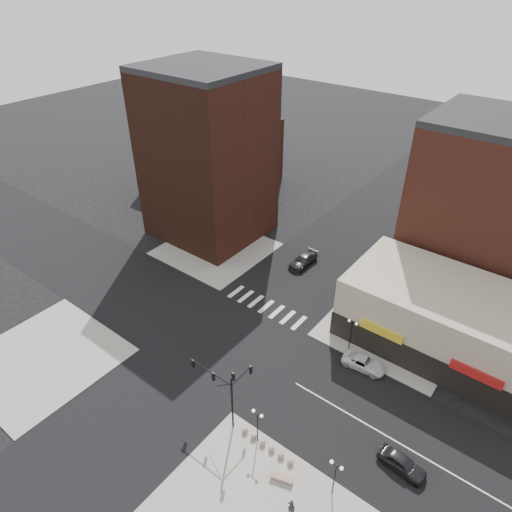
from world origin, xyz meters
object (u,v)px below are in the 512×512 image
Objects in this scene: street_lamp_se_b at (336,471)px; pedestrian at (291,507)px; dark_sedan_east at (402,463)px; stone_bench at (281,478)px; traffic_signal at (226,385)px; white_suv at (364,363)px; dark_sedan_north at (303,260)px; street_lamp_ne at (352,328)px; street_lamp_se_a at (257,419)px.

street_lamp_se_b is 4.58m from pedestrian.
dark_sedan_east is 2.05× the size of stone_bench.
dark_sedan_east is (15.45, 5.58, -4.22)m from traffic_signal.
traffic_signal is at bearing 146.27° from white_suv.
pedestrian is at bearing -57.48° from stone_bench.
street_lamp_se_b is 0.96× the size of dark_sedan_east.
dark_sedan_north reaches higher than dark_sedan_east.
street_lamp_se_b is 1.96× the size of stone_bench.
street_lamp_ne is 2.33× the size of pedestrian.
traffic_signal is at bearing 177.43° from street_lamp_se_a.
dark_sedan_north is at bearing 114.73° from street_lamp_se_a.
street_lamp_se_a reaches higher than dark_sedan_north.
street_lamp_ne is 18.21m from stone_bench.
white_suv is at bearing -29.78° from street_lamp_ne.
pedestrian is (-5.50, -9.29, 0.27)m from dark_sedan_east.
street_lamp_se_a is at bearing 159.52° from white_suv.
pedestrian is 2.94m from stone_bench.
pedestrian is (6.20, -3.54, -2.28)m from street_lamp_se_a.
traffic_signal reaches higher than stone_bench.
white_suv is (3.62, 14.50, -2.62)m from street_lamp_se_a.
street_lamp_se_b and street_lamp_ne have the same top height.
dark_sedan_east is at bearing -124.36° from pedestrian.
pedestrian reaches higher than stone_bench.
dark_sedan_north is (-8.76, 27.03, -4.18)m from traffic_signal.
traffic_signal is 16.97m from dark_sedan_east.
stone_bench is (-4.03, -1.73, -2.92)m from street_lamp_se_b.
dark_sedan_north is (-24.22, 21.45, 0.04)m from dark_sedan_east.
dark_sedan_east is (8.07, -8.75, 0.07)m from white_suv.
dark_sedan_east reaches higher than white_suv.
street_lamp_ne is at bearing 113.63° from street_lamp_se_b.
traffic_signal reaches higher than pedestrian.
pedestrian reaches higher than white_suv.
street_lamp_se_a is 1.00× the size of street_lamp_ne.
street_lamp_ne is at bearing 73.25° from traffic_signal.
stone_bench is at bearing 139.92° from dark_sedan_east.
pedestrian reaches higher than dark_sedan_north.
street_lamp_se_b is 34.16m from dark_sedan_north.
traffic_signal is 1.45× the size of dark_sedan_north.
dark_sedan_east is 2.44× the size of pedestrian.
pedestrian is at bearing -29.72° from street_lamp_se_a.
traffic_signal is 28.72m from dark_sedan_north.
street_lamp_se_a is 15.17m from white_suv.
street_lamp_se_b is 0.78× the size of dark_sedan_north.
pedestrian is (-1.80, -3.54, -2.28)m from street_lamp_se_b.
street_lamp_ne is (4.76, 15.83, -1.67)m from traffic_signal.
white_suv is 18.22m from pedestrian.
street_lamp_se_a is at bearing -63.76° from dark_sedan_north.
white_suv is (2.62, -1.50, -2.62)m from street_lamp_ne.
pedestrian reaches higher than dark_sedan_east.
dark_sedan_north is at bearing 127.04° from street_lamp_se_b.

